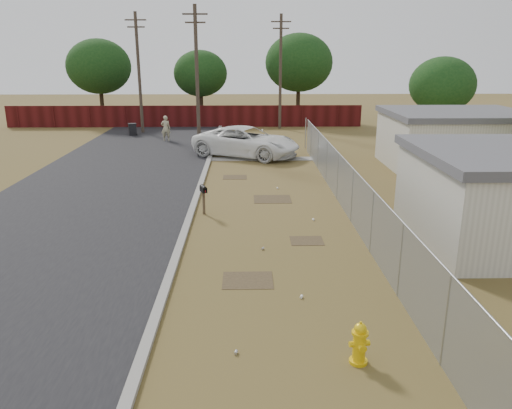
{
  "coord_description": "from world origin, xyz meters",
  "views": [
    {
      "loc": [
        -0.83,
        -17.65,
        6.08
      ],
      "look_at": [
        -0.5,
        -1.36,
        1.1
      ],
      "focal_mm": 35.0,
      "sensor_mm": 36.0,
      "label": 1
    }
  ],
  "objects_px": {
    "fire_hydrant": "(359,344)",
    "mailbox": "(203,191)",
    "pickup_truck": "(246,142)",
    "pedestrian": "(166,128)",
    "trash_bin": "(132,129)"
  },
  "relations": [
    {
      "from": "fire_hydrant",
      "to": "mailbox",
      "type": "xyz_separation_m",
      "value": [
        -3.93,
        9.88,
        0.48
      ]
    },
    {
      "from": "pickup_truck",
      "to": "pedestrian",
      "type": "height_order",
      "value": "pedestrian"
    },
    {
      "from": "pedestrian",
      "to": "trash_bin",
      "type": "xyz_separation_m",
      "value": [
        -2.95,
        2.58,
        -0.44
      ]
    },
    {
      "from": "trash_bin",
      "to": "pedestrian",
      "type": "bearing_deg",
      "value": -41.17
    },
    {
      "from": "mailbox",
      "to": "pickup_truck",
      "type": "bearing_deg",
      "value": 81.53
    },
    {
      "from": "fire_hydrant",
      "to": "mailbox",
      "type": "bearing_deg",
      "value": 111.7
    },
    {
      "from": "fire_hydrant",
      "to": "pedestrian",
      "type": "xyz_separation_m",
      "value": [
        -7.98,
        26.89,
        0.46
      ]
    },
    {
      "from": "pickup_truck",
      "to": "trash_bin",
      "type": "relative_size",
      "value": 7.11
    },
    {
      "from": "mailbox",
      "to": "fire_hydrant",
      "type": "bearing_deg",
      "value": -68.3
    },
    {
      "from": "pickup_truck",
      "to": "pedestrian",
      "type": "bearing_deg",
      "value": 72.5
    },
    {
      "from": "fire_hydrant",
      "to": "trash_bin",
      "type": "distance_m",
      "value": 31.44
    },
    {
      "from": "pickup_truck",
      "to": "pedestrian",
      "type": "distance_m",
      "value": 8.06
    },
    {
      "from": "mailbox",
      "to": "trash_bin",
      "type": "distance_m",
      "value": 20.81
    },
    {
      "from": "mailbox",
      "to": "pickup_truck",
      "type": "height_order",
      "value": "pickup_truck"
    },
    {
      "from": "fire_hydrant",
      "to": "pedestrian",
      "type": "distance_m",
      "value": 28.05
    }
  ]
}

